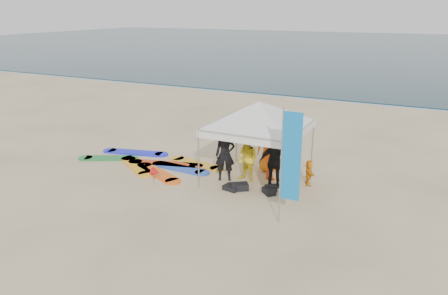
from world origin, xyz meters
TOP-DOWN VIEW (x-y plane):
  - ground at (0.00, 0.00)m, footprint 120.00×120.00m
  - ocean at (0.00, 60.00)m, footprint 160.00×84.00m
  - shoreline_foam at (0.00, 18.20)m, footprint 160.00×1.20m
  - person_black_a at (0.70, 2.71)m, footprint 0.79×0.68m
  - person_yellow at (1.42, 2.95)m, footprint 0.89×0.77m
  - person_orange_a at (2.10, 3.46)m, footprint 1.24×1.05m
  - person_black_b at (2.47, 2.79)m, footprint 1.12×0.71m
  - person_orange_b at (1.72, 4.19)m, footprint 0.96×0.75m
  - person_seated at (3.41, 3.53)m, footprint 0.57×0.84m
  - canopy_tent at (1.71, 3.17)m, footprint 4.18×4.18m
  - feather_flag at (3.66, 0.54)m, footprint 0.55×0.04m
  - marker_pennant at (-1.11, 1.18)m, footprint 0.28×0.28m
  - gear_pile at (1.80, 2.16)m, footprint 1.76×0.92m
  - surfboard_spread at (-2.41, 2.92)m, footprint 5.35×2.74m

SIDE VIEW (x-z plane):
  - ground at x=0.00m, z-range 0.00..0.00m
  - shoreline_foam at x=0.00m, z-range 0.00..0.01m
  - surfboard_spread at x=-2.41m, z-range 0.00..0.07m
  - ocean at x=0.00m, z-range 0.00..0.08m
  - gear_pile at x=1.80m, z-range -0.01..0.21m
  - person_seated at x=3.41m, z-range 0.00..0.87m
  - marker_pennant at x=-1.11m, z-range 0.18..0.81m
  - person_yellow at x=1.42m, z-range 0.00..1.57m
  - person_orange_a at x=2.10m, z-range 0.00..1.66m
  - person_orange_b at x=1.72m, z-range 0.00..1.72m
  - person_black_b at x=2.47m, z-range 0.00..1.77m
  - person_black_a at x=0.70m, z-range 0.00..1.83m
  - feather_flag at x=3.66m, z-range 0.29..3.54m
  - canopy_tent at x=1.71m, z-range 1.17..4.32m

